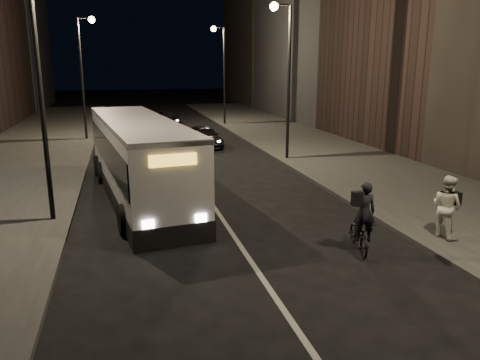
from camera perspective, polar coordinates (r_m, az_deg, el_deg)
ground at (r=13.47m, az=0.56°, el=-8.78°), size 180.00×180.00×0.00m
sidewalk_right at (r=28.97m, az=9.80°, el=3.56°), size 7.00×70.00×0.16m
sidewalk_left at (r=27.04m, az=-25.32°, el=1.67°), size 7.00×70.00×0.16m
building_row_right at (r=44.24m, az=12.35°, el=20.53°), size 8.00×61.00×21.00m
streetlight_right_mid at (r=25.48m, az=5.44°, el=14.24°), size 1.20×0.44×8.12m
streetlight_right_far at (r=40.91m, az=-2.31°, el=14.16°), size 1.20×0.44×8.12m
streetlight_left_near at (r=16.15m, az=-22.55°, el=13.48°), size 1.20×0.44×8.12m
streetlight_left_far at (r=34.08m, az=-18.40°, el=13.53°), size 1.20×0.44×8.12m
city_bus at (r=18.91m, az=-12.28°, el=2.96°), size 3.92×11.82×3.13m
cyclist_on_bicycle at (r=13.76m, az=14.49°, el=-5.67°), size 1.03×1.90×2.07m
pedestrian_woman at (r=15.15m, az=23.88°, el=-2.97°), size 0.94×1.08×1.90m
car_near at (r=30.29m, az=-4.37°, el=5.33°), size 2.12×4.20×1.37m
car_mid at (r=41.07m, az=-13.54°, el=7.28°), size 1.80×4.39×1.41m
car_far at (r=41.49m, az=-8.73°, el=7.42°), size 1.99×4.24×1.20m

